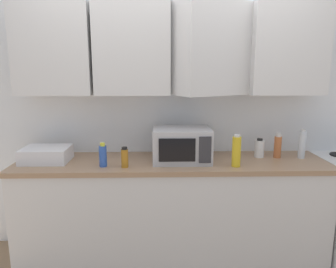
% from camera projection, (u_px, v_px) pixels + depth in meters
% --- Properties ---
extents(wall_back_with_cabinets, '(3.49, 0.59, 2.60)m').
position_uv_depth(wall_back_with_cabinets, '(171.00, 79.00, 2.77)').
color(wall_back_with_cabinets, white).
rests_on(wall_back_with_cabinets, ground_plane).
extents(counter_run, '(2.62, 0.63, 0.90)m').
position_uv_depth(counter_run, '(172.00, 210.00, 2.77)').
color(counter_run, silver).
rests_on(counter_run, ground_plane).
extents(microwave, '(0.48, 0.37, 0.28)m').
position_uv_depth(microwave, '(182.00, 145.00, 2.64)').
color(microwave, '#B7B7BC').
rests_on(microwave, counter_run).
extents(dish_rack, '(0.38, 0.30, 0.12)m').
position_uv_depth(dish_rack, '(46.00, 154.00, 2.64)').
color(dish_rack, silver).
rests_on(dish_rack, counter_run).
extents(bottle_clear_tall, '(0.06, 0.06, 0.26)m').
position_uv_depth(bottle_clear_tall, '(302.00, 144.00, 2.73)').
color(bottle_clear_tall, silver).
rests_on(bottle_clear_tall, counter_run).
extents(bottle_spice_jar, '(0.06, 0.06, 0.22)m').
position_uv_depth(bottle_spice_jar, '(278.00, 146.00, 2.75)').
color(bottle_spice_jar, '#BC6638').
rests_on(bottle_spice_jar, counter_run).
extents(bottle_yellow_mustard, '(0.07, 0.07, 0.26)m').
position_uv_depth(bottle_yellow_mustard, '(236.00, 151.00, 2.49)').
color(bottle_yellow_mustard, gold).
rests_on(bottle_yellow_mustard, counter_run).
extents(bottle_white_jar, '(0.08, 0.08, 0.17)m').
position_uv_depth(bottle_white_jar, '(259.00, 148.00, 2.77)').
color(bottle_white_jar, white).
rests_on(bottle_white_jar, counter_run).
extents(bottle_amber_vinegar, '(0.06, 0.06, 0.16)m').
position_uv_depth(bottle_amber_vinegar, '(125.00, 158.00, 2.47)').
color(bottle_amber_vinegar, '#AD701E').
rests_on(bottle_amber_vinegar, counter_run).
extents(bottle_blue_cleaner, '(0.06, 0.06, 0.19)m').
position_uv_depth(bottle_blue_cleaner, '(103.00, 156.00, 2.50)').
color(bottle_blue_cleaner, '#2D56B7').
rests_on(bottle_blue_cleaner, counter_run).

